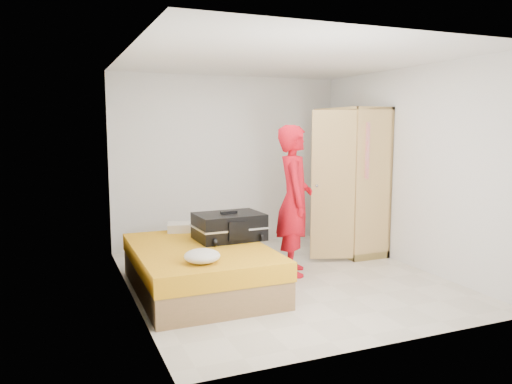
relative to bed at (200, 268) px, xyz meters
name	(u,v)px	position (x,y,z in m)	size (l,w,h in m)	color
room	(285,172)	(1.05, 0.00, 1.05)	(4.00, 4.02, 2.60)	beige
bed	(200,268)	(0.00, 0.00, 0.00)	(1.42, 2.02, 0.50)	#926842
wardrobe	(349,184)	(2.50, 0.87, 0.75)	(1.14, 1.20, 2.10)	#E8B371
person	(294,200)	(1.27, 0.17, 0.68)	(0.68, 0.44, 1.85)	red
suitcase	(229,227)	(0.43, 0.21, 0.40)	(0.82, 0.63, 0.34)	black
round_cushion	(202,256)	(-0.16, -0.66, 0.32)	(0.36, 0.36, 0.14)	silver
pillow	(191,227)	(0.12, 0.85, 0.30)	(0.58, 0.29, 0.10)	silver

